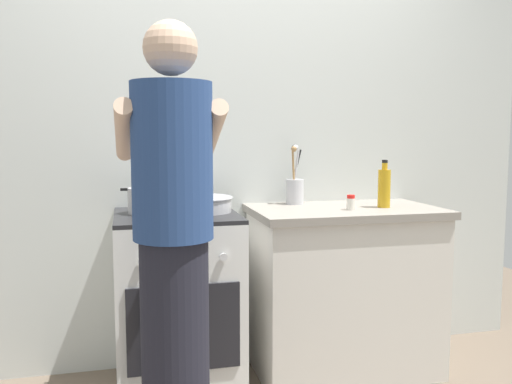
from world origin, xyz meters
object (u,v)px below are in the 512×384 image
(spice_bottle, at_px, (351,203))
(oil_bottle, at_px, (384,187))
(stove_range, at_px, (178,302))
(mixing_bowl, at_px, (204,203))
(pot, at_px, (147,201))
(utensil_crock, at_px, (295,188))
(person, at_px, (174,249))

(spice_bottle, bearing_deg, oil_bottle, 13.61)
(stove_range, distance_m, mixing_bowl, 0.51)
(spice_bottle, relative_size, oil_bottle, 0.31)
(pot, height_order, utensil_crock, utensil_crock)
(person, bearing_deg, spice_bottle, 29.79)
(utensil_crock, bearing_deg, spice_bottle, -55.06)
(stove_range, height_order, spice_bottle, spice_bottle)
(pot, relative_size, spice_bottle, 3.20)
(mixing_bowl, xyz_separation_m, spice_bottle, (0.75, -0.11, -0.01))
(stove_range, relative_size, pot, 3.56)
(pot, bearing_deg, mixing_bowl, -2.78)
(oil_bottle, bearing_deg, spice_bottle, -166.39)
(utensil_crock, xyz_separation_m, oil_bottle, (0.42, -0.25, 0.02))
(stove_range, xyz_separation_m, pot, (-0.14, 0.04, 0.51))
(pot, bearing_deg, oil_bottle, -3.37)
(oil_bottle, bearing_deg, person, -152.88)
(pot, relative_size, person, 0.15)
(pot, distance_m, spice_bottle, 1.04)
(spice_bottle, distance_m, oil_bottle, 0.23)
(person, bearing_deg, stove_range, 83.78)
(stove_range, xyz_separation_m, person, (-0.07, -0.64, 0.41))
(mixing_bowl, height_order, spice_bottle, same)
(stove_range, relative_size, spice_bottle, 11.42)
(utensil_crock, relative_size, person, 0.20)
(mixing_bowl, relative_size, person, 0.17)
(stove_range, bearing_deg, person, -96.22)
(stove_range, xyz_separation_m, oil_bottle, (1.11, -0.04, 0.56))
(utensil_crock, distance_m, oil_bottle, 0.49)
(spice_bottle, bearing_deg, stove_range, 174.33)
(pot, height_order, mixing_bowl, pot)
(stove_range, distance_m, spice_bottle, 1.02)
(utensil_crock, distance_m, person, 1.14)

